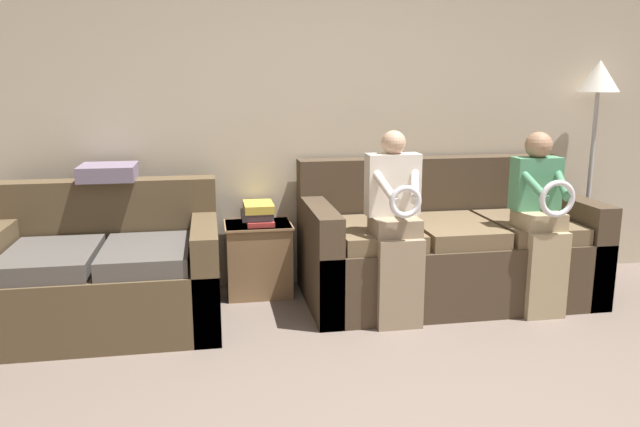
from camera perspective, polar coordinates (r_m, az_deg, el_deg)
wall_back at (r=4.68m, az=1.52°, el=9.04°), size 7.25×0.06×2.55m
couch_main at (r=4.55m, az=11.27°, el=-3.23°), size 2.00×0.98×0.96m
couch_side at (r=4.18m, az=-19.07°, el=-5.42°), size 1.42×0.96×0.88m
child_left_seated at (r=3.93m, az=6.96°, el=-0.70°), size 0.34×0.37×1.22m
child_right_seated at (r=4.32m, az=19.56°, el=-0.14°), size 0.32×0.38×1.20m
side_shelf at (r=4.53m, az=-5.63°, el=-4.05°), size 0.48×0.38×0.52m
book_stack at (r=4.46m, az=-5.68°, el=0.05°), size 0.22×0.31×0.15m
floor_lamp at (r=5.23m, az=24.03°, el=9.79°), size 0.31×0.31×1.67m
throw_pillow at (r=4.38m, az=-18.79°, el=3.60°), size 0.36×0.36×0.10m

